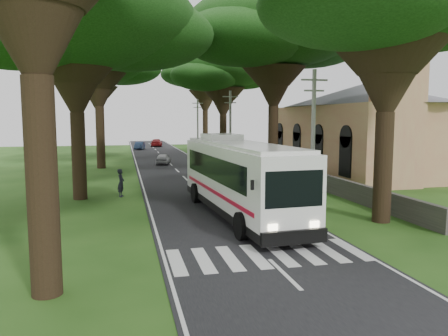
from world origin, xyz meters
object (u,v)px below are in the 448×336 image
Objects in this scene: church at (363,122)px; distant_car_b at (140,146)px; coach_bus at (239,177)px; pedestrian at (121,183)px; distant_car_a at (163,159)px; distant_car_c at (157,143)px; pole_far at (198,125)px; pole_mid at (230,129)px; pole_near at (313,137)px.

distant_car_b is (-20.41, 35.20, -4.23)m from church.
coach_bus is 7.26× the size of pedestrian.
distant_car_a is 0.74× the size of distant_car_c.
distant_car_a is (-6.30, -13.67, -3.54)m from pole_far.
pole_mid is at bearing -23.38° from pedestrian.
distant_car_c is (0.00, 59.03, -1.40)m from coach_bus.
pole_mid is 31.98m from distant_car_b.
church is 5.00× the size of distant_car_c.
pole_mid is 9.61m from distant_car_a.
pole_far is 2.25× the size of distant_car_a.
pole_mid is 2.25× the size of distant_car_a.
distant_car_a is 20.60m from pedestrian.
pole_mid is at bearing 160.19° from church.
church is 27.41m from pole_far.
church is 13.16m from pole_mid.
distant_car_b is at bearing -73.66° from distant_car_a.
distant_car_c is at bearing 104.62° from pole_far.
church is 19.88m from pole_near.
pole_far reaches higher than distant_car_c.
coach_bus is at bearing -96.54° from pole_far.
pole_near reaches higher than distant_car_b.
pole_mid is at bearing 90.00° from pole_near.
distant_car_b is 0.82× the size of distant_car_c.
pole_near is 58.32m from distant_car_c.
coach_bus is 27.43m from distant_car_a.
pole_near is 2.04× the size of distant_car_b.
pole_mid is 1.00× the size of pole_far.
pedestrian is at bearing 150.14° from pole_near.
pedestrian is at bearing 89.97° from distant_car_c.
church is 40.91m from distant_car_b.
church is 23.94m from coach_bus.
distant_car_a is 24.48m from distant_car_b.
coach_bus is (-4.70, -1.01, -2.05)m from pole_near.
distant_car_b reaches higher than distant_car_a.
distant_car_a is at bearing 89.59° from coach_bus.
pedestrian is at bearing -107.90° from pole_far.
church reaches higher than distant_car_c.
distant_car_b is at bearing 72.10° from distant_car_c.
church reaches higher than pole_near.
pole_near is at bearing 115.71° from distant_car_a.
distant_car_a is 1.90× the size of pedestrian.
distant_car_a is (-6.30, 26.33, -3.54)m from pole_near.
pole_far is at bearing -2.87° from pedestrian.
coach_bus is (-4.70, -21.01, -2.05)m from pole_mid.
church reaches higher than distant_car_b.
distant_car_b is at bearing 104.66° from pole_mid.
distant_car_a is at bearing 93.91° from distant_car_c.
distant_car_a is at bearing 2.13° from pedestrian.
distant_car_c is at bearing 111.89° from church.
coach_bus is 59.05m from distant_car_c.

